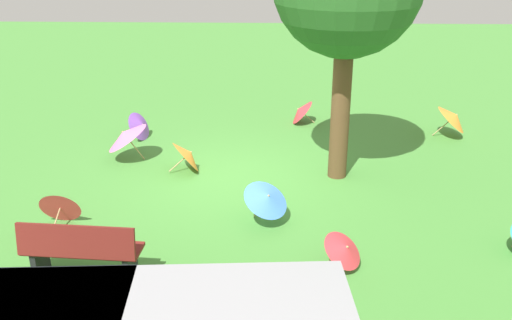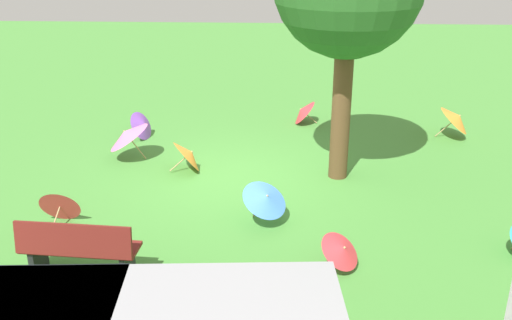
{
  "view_description": "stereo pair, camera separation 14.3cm",
  "coord_description": "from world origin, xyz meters",
  "px_view_note": "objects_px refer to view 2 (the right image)",
  "views": [
    {
      "loc": [
        -0.74,
        10.0,
        4.45
      ],
      "look_at": [
        -0.4,
        0.54,
        0.6
      ],
      "focal_mm": 39.61,
      "sensor_mm": 36.0,
      "label": 1
    },
    {
      "loc": [
        -0.88,
        9.99,
        4.45
      ],
      "look_at": [
        -0.4,
        0.54,
        0.6
      ],
      "focal_mm": 39.61,
      "sensor_mm": 36.0,
      "label": 2
    }
  ],
  "objects_px": {
    "parasol_orange_1": "(457,118)",
    "parasol_red_1": "(61,204)",
    "parasol_orange_0": "(189,154)",
    "parasol_purple_0": "(143,125)",
    "parasol_red_2": "(342,250)",
    "parasol_red_0": "(303,111)",
    "parasol_blue_1": "(266,198)",
    "parasol_pink_2": "(127,134)",
    "park_bench": "(79,249)"
  },
  "relations": [
    {
      "from": "parasol_red_2",
      "to": "parasol_purple_0",
      "type": "xyz_separation_m",
      "value": [
        4.06,
        -5.25,
        0.0
      ]
    },
    {
      "from": "parasol_purple_0",
      "to": "parasol_orange_0",
      "type": "bearing_deg",
      "value": 126.86
    },
    {
      "from": "parasol_orange_1",
      "to": "park_bench",
      "type": "bearing_deg",
      "value": 42.01
    },
    {
      "from": "parasol_blue_1",
      "to": "parasol_orange_0",
      "type": "bearing_deg",
      "value": -53.18
    },
    {
      "from": "parasol_orange_1",
      "to": "parasol_red_1",
      "type": "height_order",
      "value": "parasol_orange_1"
    },
    {
      "from": "park_bench",
      "to": "parasol_red_2",
      "type": "height_order",
      "value": "park_bench"
    },
    {
      "from": "parasol_red_0",
      "to": "parasol_red_1",
      "type": "xyz_separation_m",
      "value": [
        4.07,
        5.37,
        0.01
      ]
    },
    {
      "from": "parasol_red_2",
      "to": "parasol_purple_0",
      "type": "distance_m",
      "value": 6.64
    },
    {
      "from": "parasol_red_0",
      "to": "parasol_pink_2",
      "type": "height_order",
      "value": "parasol_pink_2"
    },
    {
      "from": "parasol_red_0",
      "to": "parasol_red_1",
      "type": "distance_m",
      "value": 6.74
    },
    {
      "from": "parasol_red_0",
      "to": "parasol_blue_1",
      "type": "bearing_deg",
      "value": 82.04
    },
    {
      "from": "parasol_red_0",
      "to": "parasol_red_1",
      "type": "bearing_deg",
      "value": 52.84
    },
    {
      "from": "parasol_pink_2",
      "to": "park_bench",
      "type": "bearing_deg",
      "value": 96.47
    },
    {
      "from": "parasol_red_2",
      "to": "parasol_red_0",
      "type": "bearing_deg",
      "value": -86.71
    },
    {
      "from": "parasol_blue_1",
      "to": "parasol_pink_2",
      "type": "height_order",
      "value": "parasol_pink_2"
    },
    {
      "from": "park_bench",
      "to": "parasol_pink_2",
      "type": "bearing_deg",
      "value": -83.53
    },
    {
      "from": "parasol_pink_2",
      "to": "parasol_purple_0",
      "type": "distance_m",
      "value": 1.3
    },
    {
      "from": "parasol_blue_1",
      "to": "parasol_red_1",
      "type": "relative_size",
      "value": 1.51
    },
    {
      "from": "parasol_pink_2",
      "to": "parasol_purple_0",
      "type": "relative_size",
      "value": 1.33
    },
    {
      "from": "parasol_orange_0",
      "to": "parasol_orange_1",
      "type": "xyz_separation_m",
      "value": [
        -5.81,
        -2.2,
        0.14
      ]
    },
    {
      "from": "parasol_orange_0",
      "to": "parasol_orange_1",
      "type": "relative_size",
      "value": 0.97
    },
    {
      "from": "parasol_red_0",
      "to": "parasol_blue_1",
      "type": "distance_m",
      "value": 5.3
    },
    {
      "from": "park_bench",
      "to": "parasol_orange_0",
      "type": "distance_m",
      "value": 3.93
    },
    {
      "from": "park_bench",
      "to": "parasol_red_0",
      "type": "relative_size",
      "value": 2.27
    },
    {
      "from": "parasol_blue_1",
      "to": "parasol_red_2",
      "type": "bearing_deg",
      "value": 130.35
    },
    {
      "from": "parasol_blue_1",
      "to": "parasol_purple_0",
      "type": "bearing_deg",
      "value": -53.16
    },
    {
      "from": "parasol_blue_1",
      "to": "parasol_red_1",
      "type": "xyz_separation_m",
      "value": [
        3.34,
        0.12,
        -0.14
      ]
    },
    {
      "from": "parasol_orange_1",
      "to": "parasol_pink_2",
      "type": "xyz_separation_m",
      "value": [
        7.19,
        1.67,
        0.07
      ]
    },
    {
      "from": "parasol_orange_0",
      "to": "parasol_blue_1",
      "type": "bearing_deg",
      "value": 126.82
    },
    {
      "from": "parasol_red_1",
      "to": "parasol_pink_2",
      "type": "bearing_deg",
      "value": -97.46
    },
    {
      "from": "parasol_orange_0",
      "to": "parasol_purple_0",
      "type": "xyz_separation_m",
      "value": [
        1.36,
        -1.81,
        -0.02
      ]
    },
    {
      "from": "park_bench",
      "to": "parasol_red_1",
      "type": "relative_size",
      "value": 2.39
    },
    {
      "from": "parasol_red_1",
      "to": "parasol_red_2",
      "type": "height_order",
      "value": "parasol_red_1"
    },
    {
      "from": "park_bench",
      "to": "parasol_blue_1",
      "type": "xyz_separation_m",
      "value": [
        -2.48,
        -1.7,
        -0.0
      ]
    },
    {
      "from": "parasol_orange_1",
      "to": "parasol_purple_0",
      "type": "height_order",
      "value": "parasol_orange_1"
    },
    {
      "from": "parasol_orange_1",
      "to": "parasol_purple_0",
      "type": "distance_m",
      "value": 7.19
    },
    {
      "from": "park_bench",
      "to": "parasol_red_2",
      "type": "xyz_separation_m",
      "value": [
        -3.59,
        -0.4,
        -0.14
      ]
    },
    {
      "from": "parasol_blue_1",
      "to": "parasol_pink_2",
      "type": "xyz_separation_m",
      "value": [
        2.97,
        -2.66,
        0.09
      ]
    },
    {
      "from": "parasol_red_1",
      "to": "parasol_purple_0",
      "type": "distance_m",
      "value": 4.08
    },
    {
      "from": "parasol_orange_1",
      "to": "parasol_red_1",
      "type": "relative_size",
      "value": 1.41
    },
    {
      "from": "park_bench",
      "to": "parasol_red_1",
      "type": "distance_m",
      "value": 1.8
    },
    {
      "from": "parasol_blue_1",
      "to": "parasol_pink_2",
      "type": "relative_size",
      "value": 1.0
    },
    {
      "from": "parasol_orange_0",
      "to": "parasol_red_1",
      "type": "distance_m",
      "value": 2.85
    },
    {
      "from": "park_bench",
      "to": "parasol_blue_1",
      "type": "relative_size",
      "value": 1.58
    },
    {
      "from": "parasol_blue_1",
      "to": "parasol_red_1",
      "type": "height_order",
      "value": "parasol_blue_1"
    },
    {
      "from": "parasol_orange_0",
      "to": "parasol_blue_1",
      "type": "relative_size",
      "value": 0.9
    },
    {
      "from": "parasol_red_1",
      "to": "parasol_red_2",
      "type": "relative_size",
      "value": 0.83
    },
    {
      "from": "parasol_orange_0",
      "to": "parasol_blue_1",
      "type": "xyz_separation_m",
      "value": [
        -1.59,
        2.13,
        0.11
      ]
    },
    {
      "from": "parasol_red_0",
      "to": "parasol_orange_1",
      "type": "distance_m",
      "value": 3.61
    },
    {
      "from": "parasol_orange_0",
      "to": "parasol_red_2",
      "type": "distance_m",
      "value": 4.37
    }
  ]
}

